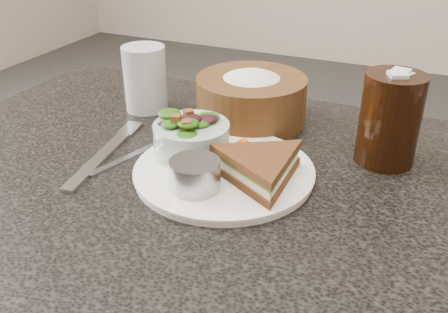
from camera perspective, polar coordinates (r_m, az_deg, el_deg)
dinner_plate at (r=0.71m, az=-0.00°, el=-1.75°), size 0.25×0.25×0.01m
sandwich at (r=0.67m, az=4.15°, el=-1.28°), size 0.21×0.21×0.04m
salad_bowl at (r=0.73m, az=-3.74°, el=2.65°), size 0.13×0.13×0.07m
dressing_ramekin at (r=0.65m, az=-3.34°, el=-2.11°), size 0.09×0.09×0.04m
orange_wedge at (r=0.75m, az=2.22°, el=1.36°), size 0.08×0.08×0.02m
fork at (r=0.78m, az=-13.82°, el=-0.01°), size 0.05×0.21×0.01m
knife at (r=0.78m, az=-9.92°, el=0.35°), size 0.06×0.17×0.00m
bread_basket at (r=0.86m, az=3.12°, el=7.41°), size 0.23×0.23×0.11m
cola_glass at (r=0.76m, az=18.48°, el=4.47°), size 0.11×0.11×0.15m
water_glass at (r=0.92m, az=-9.01°, el=8.80°), size 0.10×0.10×0.12m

